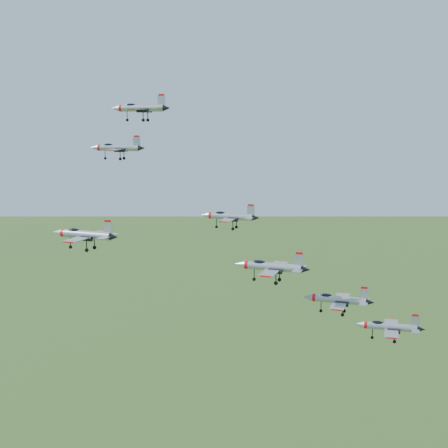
% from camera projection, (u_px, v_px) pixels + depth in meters
% --- Properties ---
extents(jet_lead, '(13.80, 11.39, 3.69)m').
position_uv_depth(jet_lead, '(140.00, 108.00, 133.57)').
color(jet_lead, '#979DA2').
extents(jet_left_high, '(10.89, 9.07, 2.91)m').
position_uv_depth(jet_left_high, '(117.00, 148.00, 116.19)').
color(jet_left_high, '#979DA2').
extents(jet_right_high, '(12.30, 10.13, 3.29)m').
position_uv_depth(jet_right_high, '(84.00, 234.00, 99.55)').
color(jet_right_high, '#979DA2').
extents(jet_left_low, '(12.27, 10.06, 3.29)m').
position_uv_depth(jet_left_low, '(229.00, 216.00, 123.05)').
color(jet_left_low, '#979DA2').
extents(jet_right_low, '(13.24, 10.86, 3.55)m').
position_uv_depth(jet_right_low, '(271.00, 266.00, 104.48)').
color(jet_right_low, '#979DA2').
extents(jet_trail, '(12.10, 9.96, 3.24)m').
position_uv_depth(jet_trail, '(337.00, 299.00, 104.22)').
color(jet_trail, '#979DA2').
extents(jet_extra, '(12.94, 10.72, 3.46)m').
position_uv_depth(jet_extra, '(388.00, 326.00, 115.17)').
color(jet_extra, '#979DA2').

